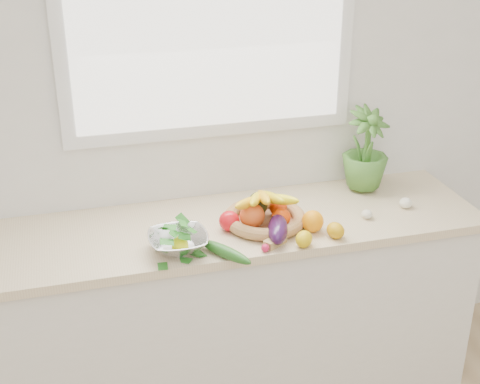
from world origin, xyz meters
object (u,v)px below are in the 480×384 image
object	(u,v)px
apple	(229,221)
fruit_basket	(264,214)
potted_herb	(366,148)
eggplant	(278,229)
cucumber	(225,252)
colander_with_spinach	(178,238)

from	to	relation	value
apple	fruit_basket	world-z (taller)	fruit_basket
apple	potted_herb	distance (m)	0.77
eggplant	fruit_basket	distance (m)	0.13
potted_herb	eggplant	bearing A→B (deg)	-147.01
eggplant	cucumber	world-z (taller)	eggplant
eggplant	apple	bearing A→B (deg)	145.14
cucumber	potted_herb	distance (m)	0.93
potted_herb	fruit_basket	world-z (taller)	potted_herb
fruit_basket	eggplant	bearing A→B (deg)	-82.12
fruit_basket	colander_with_spinach	distance (m)	0.42
fruit_basket	apple	bearing A→B (deg)	-175.90
eggplant	potted_herb	xyz separation A→B (m)	(0.54, 0.35, 0.17)
colander_with_spinach	eggplant	bearing A→B (deg)	0.20
cucumber	fruit_basket	distance (m)	0.32
apple	eggplant	world-z (taller)	same
apple	cucumber	bearing A→B (deg)	-108.61
apple	cucumber	size ratio (longest dim) A/B	0.33
cucumber	colander_with_spinach	distance (m)	0.20
cucumber	colander_with_spinach	world-z (taller)	colander_with_spinach
apple	cucumber	xyz separation A→B (m)	(-0.07, -0.21, -0.02)
eggplant	colander_with_spinach	world-z (taller)	colander_with_spinach
potted_herb	colander_with_spinach	world-z (taller)	potted_herb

